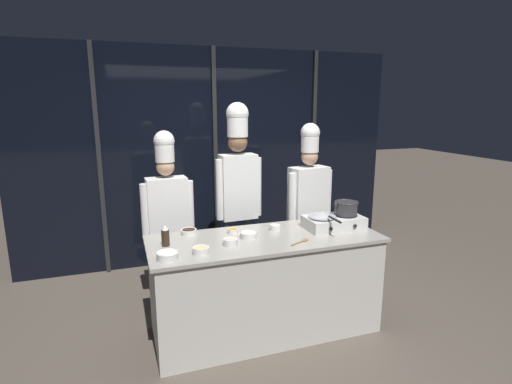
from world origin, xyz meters
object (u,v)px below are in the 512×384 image
portable_stove (334,222)px  prep_bowl_carrots (233,231)px  prep_bowl_soy_glaze (189,231)px  prep_bowl_ginger (201,250)px  chef_line (309,195)px  prep_bowl_bean_sprouts (249,235)px  serving_spoon_slotted (303,241)px  prep_bowl_rice (168,255)px  prep_bowl_onion (275,227)px  frying_pan (323,214)px  prep_bowl_chicken (230,241)px  stock_pot (346,208)px  chef_sous (238,181)px  chef_head (167,206)px  squeeze_bottle_soy (165,236)px

portable_stove → prep_bowl_carrots: (-0.93, 0.16, -0.03)m
prep_bowl_soy_glaze → prep_bowl_carrots: (0.38, -0.09, -0.00)m
prep_bowl_ginger → chef_line: bearing=33.8°
prep_bowl_bean_sprouts → prep_bowl_carrots: (-0.09, 0.16, -0.01)m
prep_bowl_ginger → serving_spoon_slotted: 0.86m
prep_bowl_soy_glaze → prep_bowl_rice: bearing=-115.1°
prep_bowl_bean_sprouts → chef_line: chef_line is taller
prep_bowl_carrots → prep_bowl_rice: bearing=-145.0°
prep_bowl_onion → serving_spoon_slotted: prep_bowl_onion is taller
prep_bowl_carrots → portable_stove: bearing=-9.7°
frying_pan → chef_line: bearing=74.0°
prep_bowl_chicken → prep_bowl_carrots: prep_bowl_chicken is taller
prep_bowl_soy_glaze → serving_spoon_slotted: bearing=-30.0°
frying_pan → prep_bowl_carrots: bearing=168.6°
stock_pot → prep_bowl_soy_glaze: stock_pot is taller
prep_bowl_onion → chef_line: bearing=42.2°
chef_line → frying_pan: bearing=64.9°
prep_bowl_bean_sprouts → serving_spoon_slotted: prep_bowl_bean_sprouts is taller
prep_bowl_bean_sprouts → chef_sous: (0.14, 0.77, 0.33)m
chef_head → prep_bowl_carrots: bearing=127.8°
frying_pan → squeeze_bottle_soy: (-1.42, 0.03, -0.06)m
prep_bowl_soy_glaze → prep_bowl_onion: bearing=-9.5°
frying_pan → stock_pot: (0.25, 0.00, 0.04)m
portable_stove → frying_pan: bearing=-178.1°
stock_pot → frying_pan: bearing=-179.0°
squeeze_bottle_soy → serving_spoon_slotted: bearing=-14.1°
frying_pan → squeeze_bottle_soy: squeeze_bottle_soy is taller
frying_pan → stock_pot: stock_pot is taller
frying_pan → chef_head: (-1.31, 0.75, 0.00)m
prep_bowl_ginger → chef_line: size_ratio=0.07×
frying_pan → prep_bowl_soy_glaze: frying_pan is taller
prep_bowl_onion → prep_bowl_soy_glaze: prep_bowl_onion is taller
prep_bowl_chicken → chef_head: chef_head is taller
chef_line → squeeze_bottle_soy: bearing=12.9°
frying_pan → chef_line: (0.19, 0.68, 0.02)m
prep_bowl_onion → chef_sous: 0.74m
portable_stove → chef_head: (-1.44, 0.74, 0.09)m
prep_bowl_rice → chef_head: (0.13, 1.02, 0.11)m
stock_pot → chef_sous: chef_sous is taller
prep_bowl_onion → prep_bowl_bean_sprouts: size_ratio=0.67×
chef_sous → prep_bowl_chicken: bearing=65.8°
stock_pot → serving_spoon_slotted: (-0.56, -0.25, -0.18)m
prep_bowl_carrots → serving_spoon_slotted: 0.64m
serving_spoon_slotted → prep_bowl_ginger: bearing=179.4°
chef_head → chef_line: size_ratio=0.97×
squeeze_bottle_soy → chef_line: size_ratio=0.10×
prep_bowl_onion → serving_spoon_slotted: size_ratio=0.48×
prep_bowl_carrots → frying_pan: bearing=-11.4°
prep_bowl_soy_glaze → prep_bowl_bean_sprouts: bearing=-28.3°
prep_bowl_onion → prep_bowl_rice: 1.10m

